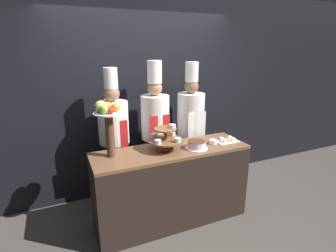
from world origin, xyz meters
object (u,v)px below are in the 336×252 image
object	(u,v)px
cake_round	(197,145)
cup_white	(213,142)
fruit_pedestal	(108,119)
chef_left	(114,136)
chef_center_left	(155,128)
chef_center_right	(190,125)
cake_square_tray	(227,140)
tiered_stand	(166,138)

from	to	relation	value
cake_round	cup_white	size ratio (longest dim) A/B	2.84
fruit_pedestal	chef_left	distance (m)	0.62
chef_center_left	cup_white	bearing A→B (deg)	-49.25
chef_center_left	chef_center_right	size ratio (longest dim) A/B	1.01
chef_left	chef_center_right	size ratio (longest dim) A/B	0.98
chef_center_right	chef_center_left	bearing A→B (deg)	180.00
chef_left	cup_white	bearing A→B (deg)	-29.35
cake_round	chef_center_right	distance (m)	0.71
cup_white	chef_center_left	bearing A→B (deg)	130.75
fruit_pedestal	chef_left	size ratio (longest dim) A/B	0.33
cake_square_tray	chef_center_left	xyz separation A→B (m)	(-0.72, 0.60, 0.08)
cake_round	cake_square_tray	distance (m)	0.47
fruit_pedestal	cake_round	size ratio (longest dim) A/B	2.35
tiered_stand	chef_left	bearing A→B (deg)	130.41
cake_square_tray	chef_center_right	bearing A→B (deg)	107.75
cake_round	cup_white	distance (m)	0.27
cake_round	chef_center_left	distance (m)	0.70
fruit_pedestal	chef_left	world-z (taller)	chef_left
tiered_stand	cake_square_tray	world-z (taller)	tiered_stand
tiered_stand	chef_left	size ratio (longest dim) A/B	0.22
chef_center_left	chef_center_right	bearing A→B (deg)	-0.00
chef_left	chef_center_right	xyz separation A→B (m)	(1.08, -0.00, 0.02)
tiered_stand	fruit_pedestal	xyz separation A→B (m)	(-0.62, 0.07, 0.28)
chef_left	cake_square_tray	bearing A→B (deg)	-25.37
cake_round	chef_center_left	world-z (taller)	chef_center_left
cake_square_tray	chef_center_left	size ratio (longest dim) A/B	0.14
cake_round	cake_square_tray	size ratio (longest dim) A/B	0.96
cup_white	chef_left	distance (m)	1.22
cake_round	cup_white	bearing A→B (deg)	11.39
cake_square_tray	chef_center_left	distance (m)	0.94
tiered_stand	cake_round	distance (m)	0.37
fruit_pedestal	chef_center_left	bearing A→B (deg)	34.23
tiered_stand	chef_center_right	distance (m)	0.82
fruit_pedestal	chef_center_left	world-z (taller)	chef_center_left
chef_center_left	chef_center_right	xyz separation A→B (m)	(0.53, -0.00, -0.02)
tiered_stand	chef_center_left	bearing A→B (deg)	81.21
chef_left	chef_center_left	distance (m)	0.55
cake_round	chef_left	distance (m)	1.04
cake_square_tray	chef_center_right	size ratio (longest dim) A/B	0.14
chef_center_right	cup_white	bearing A→B (deg)	-91.01
tiered_stand	chef_center_right	bearing A→B (deg)	41.76
tiered_stand	cake_round	bearing A→B (deg)	-17.27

